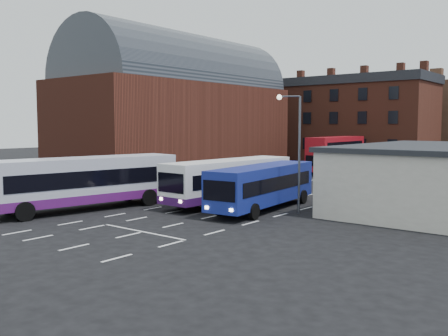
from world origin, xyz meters
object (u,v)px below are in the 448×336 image
Objects in this scene: bus_white_outbound at (85,179)px; street_lamp at (295,142)px; bus_white_inbound at (230,178)px; bus_blue at (263,184)px; bus_red_double at (336,154)px; pedestrian_beige at (45,196)px; pedestrian_red at (18,200)px.

street_lamp is (11.51, 7.34, 2.47)m from bus_white_outbound.
bus_white_inbound reaches higher than bus_blue.
street_lamp is at bearing 110.05° from bus_red_double.
bus_blue is 8.01× the size of pedestrian_beige.
bus_red_double is at bearing 110.83° from street_lamp.
pedestrian_red is at bearing 39.25° from bus_blue.
bus_white_inbound is at bearing -142.07° from pedestrian_beige.
pedestrian_beige is at bearing -73.85° from pedestrian_red.
bus_blue reaches higher than pedestrian_red.
bus_white_outbound is 9.52× the size of pedestrian_beige.
pedestrian_beige is at bearing -154.67° from bus_white_outbound.
street_lamp reaches higher than bus_white_inbound.
bus_red_double is at bearing 97.13° from bus_white_outbound.
bus_blue is 1.03× the size of bus_red_double.
bus_white_inbound is 1.54× the size of street_lamp.
bus_white_inbound is 1.09× the size of bus_red_double.
street_lamp is at bearing 174.96° from bus_blue.
pedestrian_red is at bearing 60.10° from bus_white_inbound.
bus_white_inbound is at bearing 64.30° from bus_white_outbound.
bus_white_outbound is 13.87m from street_lamp.
bus_white_inbound is 8.45× the size of pedestrian_beige.
street_lamp is at bearing 175.21° from bus_white_inbound.
pedestrian_red is 1.32× the size of pedestrian_beige.
bus_white_outbound is at bearing -147.49° from street_lamp.
bus_white_inbound is 25.60m from bus_red_double.
street_lamp is 4.16× the size of pedestrian_red.
bus_white_inbound is 3.47m from bus_blue.
bus_red_double is (1.63, 33.31, 0.20)m from bus_white_outbound.
street_lamp is (5.75, -0.71, 2.67)m from bus_white_inbound.
bus_blue is at bearing -153.36° from pedestrian_beige.
bus_blue is 27.10m from bus_red_double.
bus_white_outbound is 3.70m from pedestrian_beige.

